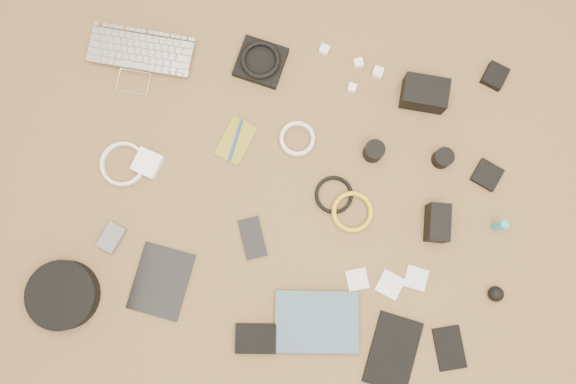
# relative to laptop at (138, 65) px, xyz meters

# --- Properties ---
(room_shell) EXTENTS (4.04, 4.04, 2.58)m
(room_shell) POSITION_rel_laptop_xyz_m (0.56, -0.38, 1.24)
(room_shell) COLOR brown
(room_shell) RESTS_ON ground
(laptop) EXTENTS (0.35, 0.25, 0.03)m
(laptop) POSITION_rel_laptop_xyz_m (0.00, 0.00, 0.00)
(laptop) COLOR silver
(laptop) RESTS_ON ground
(headphone_pouch) EXTENTS (0.17, 0.17, 0.03)m
(headphone_pouch) POSITION_rel_laptop_xyz_m (0.39, 0.07, -0.00)
(headphone_pouch) COLOR black
(headphone_pouch) RESTS_ON ground
(headphones) EXTENTS (0.15, 0.15, 0.02)m
(headphones) POSITION_rel_laptop_xyz_m (0.39, 0.07, 0.02)
(headphones) COLOR black
(headphones) RESTS_ON headphone_pouch
(charger_a) EXTENTS (0.04, 0.04, 0.03)m
(charger_a) POSITION_rel_laptop_xyz_m (0.59, 0.14, 0.00)
(charger_a) COLOR white
(charger_a) RESTS_ON ground
(charger_b) EXTENTS (0.04, 0.04, 0.03)m
(charger_b) POSITION_rel_laptop_xyz_m (0.71, 0.11, -0.00)
(charger_b) COLOR white
(charger_b) RESTS_ON ground
(charger_c) EXTENTS (0.04, 0.04, 0.03)m
(charger_c) POSITION_rel_laptop_xyz_m (0.77, 0.08, 0.00)
(charger_c) COLOR white
(charger_c) RESTS_ON ground
(charger_d) EXTENTS (0.03, 0.03, 0.02)m
(charger_d) POSITION_rel_laptop_xyz_m (0.70, 0.02, -0.00)
(charger_d) COLOR white
(charger_d) RESTS_ON ground
(dslr_camera) EXTENTS (0.14, 0.10, 0.08)m
(dslr_camera) POSITION_rel_laptop_xyz_m (0.93, 0.03, 0.03)
(dslr_camera) COLOR black
(dslr_camera) RESTS_ON ground
(lens_pouch) EXTENTS (0.09, 0.10, 0.03)m
(lens_pouch) POSITION_rel_laptop_xyz_m (1.15, 0.13, 0.00)
(lens_pouch) COLOR black
(lens_pouch) RESTS_ON ground
(notebook_olive) EXTENTS (0.13, 0.16, 0.01)m
(notebook_olive) POSITION_rel_laptop_xyz_m (0.35, -0.20, -0.01)
(notebook_olive) COLOR olive
(notebook_olive) RESTS_ON ground
(pen_blue) EXTENTS (0.03, 0.14, 0.01)m
(pen_blue) POSITION_rel_laptop_xyz_m (0.35, -0.20, -0.00)
(pen_blue) COLOR #1528B2
(pen_blue) RESTS_ON notebook_olive
(cable_white_a) EXTENTS (0.13, 0.13, 0.01)m
(cable_white_a) POSITION_rel_laptop_xyz_m (0.55, -0.17, -0.01)
(cable_white_a) COLOR white
(cable_white_a) RESTS_ON ground
(lens_a) EXTENTS (0.08, 0.08, 0.07)m
(lens_a) POSITION_rel_laptop_xyz_m (0.79, -0.18, 0.02)
(lens_a) COLOR black
(lens_a) RESTS_ON ground
(lens_b) EXTENTS (0.06, 0.06, 0.06)m
(lens_b) POSITION_rel_laptop_xyz_m (1.01, -0.17, 0.01)
(lens_b) COLOR black
(lens_b) RESTS_ON ground
(card_reader) EXTENTS (0.10, 0.10, 0.02)m
(card_reader) POSITION_rel_laptop_xyz_m (1.16, -0.20, -0.00)
(card_reader) COLOR black
(card_reader) RESTS_ON ground
(power_brick) EXTENTS (0.10, 0.10, 0.03)m
(power_brick) POSITION_rel_laptop_xyz_m (0.09, -0.32, 0.00)
(power_brick) COLOR white
(power_brick) RESTS_ON ground
(cable_white_b) EXTENTS (0.15, 0.15, 0.01)m
(cable_white_b) POSITION_rel_laptop_xyz_m (0.01, -0.33, -0.01)
(cable_white_b) COLOR white
(cable_white_b) RESTS_ON ground
(cable_black) EXTENTS (0.15, 0.15, 0.01)m
(cable_black) POSITION_rel_laptop_xyz_m (0.69, -0.33, -0.01)
(cable_black) COLOR black
(cable_black) RESTS_ON ground
(cable_yellow) EXTENTS (0.17, 0.17, 0.01)m
(cable_yellow) POSITION_rel_laptop_xyz_m (0.75, -0.38, -0.01)
(cable_yellow) COLOR gold
(cable_yellow) RESTS_ON ground
(flash) EXTENTS (0.07, 0.12, 0.09)m
(flash) POSITION_rel_laptop_xyz_m (1.01, -0.38, 0.03)
(flash) COLOR black
(flash) RESTS_ON ground
(lens_cleaner) EXTENTS (0.03, 0.03, 0.09)m
(lens_cleaner) POSITION_rel_laptop_xyz_m (1.20, -0.36, 0.03)
(lens_cleaner) COLOR #1BA3B3
(lens_cleaner) RESTS_ON ground
(battery_charger) EXTENTS (0.08, 0.10, 0.02)m
(battery_charger) POSITION_rel_laptop_xyz_m (0.02, -0.56, -0.00)
(battery_charger) COLOR #5D5D62
(battery_charger) RESTS_ON ground
(tablet) EXTENTS (0.19, 0.23, 0.01)m
(tablet) POSITION_rel_laptop_xyz_m (0.19, -0.67, -0.01)
(tablet) COLOR black
(tablet) RESTS_ON ground
(phone) EXTENTS (0.11, 0.14, 0.01)m
(phone) POSITION_rel_laptop_xyz_m (0.45, -0.50, -0.01)
(phone) COLOR black
(phone) RESTS_ON ground
(filter_case_left) EXTENTS (0.08, 0.08, 0.01)m
(filter_case_left) POSITION_rel_laptop_xyz_m (0.79, -0.58, -0.01)
(filter_case_left) COLOR silver
(filter_case_left) RESTS_ON ground
(filter_case_mid) EXTENTS (0.09, 0.09, 0.01)m
(filter_case_mid) POSITION_rel_laptop_xyz_m (0.89, -0.59, -0.01)
(filter_case_mid) COLOR silver
(filter_case_mid) RESTS_ON ground
(filter_case_right) EXTENTS (0.08, 0.08, 0.01)m
(filter_case_right) POSITION_rel_laptop_xyz_m (0.97, -0.55, -0.01)
(filter_case_right) COLOR silver
(filter_case_right) RESTS_ON ground
(air_blower) EXTENTS (0.06, 0.06, 0.05)m
(air_blower) POSITION_rel_laptop_xyz_m (1.21, -0.57, 0.01)
(air_blower) COLOR black
(air_blower) RESTS_ON ground
(headphone_case) EXTENTS (0.27, 0.27, 0.06)m
(headphone_case) POSITION_rel_laptop_xyz_m (-0.09, -0.76, 0.02)
(headphone_case) COLOR black
(headphone_case) RESTS_ON ground
(drive_case) EXTENTS (0.13, 0.10, 0.03)m
(drive_case) POSITION_rel_laptop_xyz_m (0.51, -0.80, 0.00)
(drive_case) COLOR black
(drive_case) RESTS_ON ground
(paperback) EXTENTS (0.27, 0.22, 0.03)m
(paperback) POSITION_rel_laptop_xyz_m (0.70, -0.82, -0.00)
(paperback) COLOR #3E556A
(paperback) RESTS_ON ground
(notebook_black_a) EXTENTS (0.17, 0.24, 0.02)m
(notebook_black_a) POSITION_rel_laptop_xyz_m (0.92, -0.78, -0.01)
(notebook_black_a) COLOR black
(notebook_black_a) RESTS_ON ground
(notebook_black_b) EXTENTS (0.12, 0.15, 0.01)m
(notebook_black_b) POSITION_rel_laptop_xyz_m (1.09, -0.75, -0.01)
(notebook_black_b) COLOR black
(notebook_black_b) RESTS_ON ground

